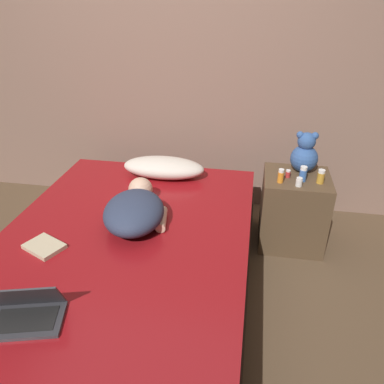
% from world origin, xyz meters
% --- Properties ---
extents(ground_plane, '(12.00, 12.00, 0.00)m').
position_xyz_m(ground_plane, '(0.00, 0.00, 0.00)').
color(ground_plane, brown).
extents(wall_back, '(8.00, 0.06, 2.60)m').
position_xyz_m(wall_back, '(0.00, 1.30, 1.30)').
color(wall_back, '#846656').
rests_on(wall_back, ground_plane).
extents(bed, '(1.50, 2.04, 0.45)m').
position_xyz_m(bed, '(0.00, 0.00, 0.22)').
color(bed, '#2D2319').
rests_on(bed, ground_plane).
extents(nightstand, '(0.47, 0.44, 0.56)m').
position_xyz_m(nightstand, '(1.05, 0.74, 0.28)').
color(nightstand, brown).
rests_on(nightstand, ground_plane).
extents(pillow, '(0.63, 0.28, 0.15)m').
position_xyz_m(pillow, '(0.05, 0.79, 0.53)').
color(pillow, beige).
rests_on(pillow, bed).
extents(person_lying, '(0.44, 0.66, 0.19)m').
position_xyz_m(person_lying, '(0.03, 0.14, 0.54)').
color(person_lying, '#2D3851').
rests_on(person_lying, bed).
extents(laptop, '(0.35, 0.27, 0.19)m').
position_xyz_m(laptop, '(-0.20, -0.70, 0.49)').
color(laptop, '#333338').
rests_on(laptop, bed).
extents(teddy_bear, '(0.20, 0.20, 0.30)m').
position_xyz_m(teddy_bear, '(1.08, 0.84, 0.69)').
color(teddy_bear, '#335693').
rests_on(teddy_bear, nightstand).
extents(bottle_orange, '(0.04, 0.04, 0.10)m').
position_xyz_m(bottle_orange, '(0.92, 0.63, 0.61)').
color(bottle_orange, orange).
rests_on(bottle_orange, nightstand).
extents(bottle_amber, '(0.05, 0.05, 0.10)m').
position_xyz_m(bottle_amber, '(1.19, 0.66, 0.61)').
color(bottle_amber, gold).
rests_on(bottle_amber, nightstand).
extents(bottle_blue, '(0.05, 0.05, 0.11)m').
position_xyz_m(bottle_blue, '(1.07, 0.68, 0.61)').
color(bottle_blue, '#3866B2').
rests_on(bottle_blue, nightstand).
extents(bottle_white, '(0.04, 0.04, 0.06)m').
position_xyz_m(bottle_white, '(1.04, 0.59, 0.59)').
color(bottle_white, white).
rests_on(bottle_white, nightstand).
extents(bottle_red, '(0.03, 0.03, 0.06)m').
position_xyz_m(bottle_red, '(0.97, 0.72, 0.58)').
color(bottle_red, '#B72D2D').
rests_on(bottle_red, nightstand).
extents(book, '(0.25, 0.22, 0.02)m').
position_xyz_m(book, '(-0.39, -0.21, 0.46)').
color(book, '#C6B793').
rests_on(book, bed).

